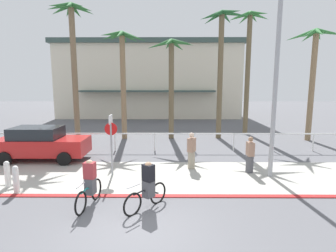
% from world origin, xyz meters
% --- Properties ---
extents(ground_plane, '(80.00, 80.00, 0.00)m').
position_xyz_m(ground_plane, '(0.00, 10.00, 0.00)').
color(ground_plane, '#5B5B60').
extents(sidewalk_strip, '(44.00, 4.00, 0.02)m').
position_xyz_m(sidewalk_strip, '(0.00, 4.20, 0.01)').
color(sidewalk_strip, '#ADAAA0').
rests_on(sidewalk_strip, ground).
extents(curb_paint, '(44.00, 0.24, 0.03)m').
position_xyz_m(curb_paint, '(0.00, 2.20, 0.01)').
color(curb_paint, maroon).
rests_on(curb_paint, ground).
extents(building_backdrop, '(20.52, 9.86, 8.39)m').
position_xyz_m(building_backdrop, '(-1.47, 26.22, 4.21)').
color(building_backdrop, beige).
rests_on(building_backdrop, ground).
extents(rail_fence, '(27.15, 0.08, 1.04)m').
position_xyz_m(rail_fence, '(0.00, 8.50, 0.84)').
color(rail_fence, white).
rests_on(rail_fence, ground).
extents(stop_sign_bike_lane, '(0.52, 0.56, 2.56)m').
position_xyz_m(stop_sign_bike_lane, '(-1.55, 4.34, 1.68)').
color(stop_sign_bike_lane, gray).
rests_on(stop_sign_bike_lane, ground).
extents(bollard_0, '(0.20, 0.20, 1.00)m').
position_xyz_m(bollard_0, '(-5.16, 3.00, 0.52)').
color(bollard_0, white).
rests_on(bollard_0, ground).
extents(bollard_1, '(0.20, 0.20, 1.00)m').
position_xyz_m(bollard_1, '(-4.52, 2.45, 0.52)').
color(bollard_1, white).
rests_on(bollard_1, ground).
extents(streetlight_curb, '(0.24, 2.54, 7.50)m').
position_xyz_m(streetlight_curb, '(5.04, 3.99, 4.28)').
color(streetlight_curb, '#9EA0A5').
rests_on(streetlight_curb, ground).
extents(palm_tree_1, '(2.92, 3.11, 8.77)m').
position_xyz_m(palm_tree_1, '(-5.28, 11.04, 6.59)').
color(palm_tree_1, '#756047').
rests_on(palm_tree_1, ground).
extents(palm_tree_2, '(3.00, 3.83, 7.25)m').
position_xyz_m(palm_tree_2, '(-2.28, 11.93, 5.53)').
color(palm_tree_2, '#846B4C').
rests_on(palm_tree_2, ground).
extents(palm_tree_3, '(3.26, 3.63, 6.76)m').
position_xyz_m(palm_tree_3, '(0.95, 12.09, 5.13)').
color(palm_tree_3, brown).
rests_on(palm_tree_3, ground).
extents(palm_tree_4, '(3.34, 3.37, 8.59)m').
position_xyz_m(palm_tree_4, '(4.33, 12.21, 6.23)').
color(palm_tree_4, brown).
rests_on(palm_tree_4, ground).
extents(palm_tree_5, '(2.93, 3.66, 8.97)m').
position_xyz_m(palm_tree_5, '(6.61, 13.93, 6.51)').
color(palm_tree_5, brown).
rests_on(palm_tree_5, ground).
extents(palm_tree_6, '(3.47, 2.93, 7.30)m').
position_xyz_m(palm_tree_6, '(10.22, 11.51, 5.40)').
color(palm_tree_6, '#846B4C').
rests_on(palm_tree_6, ground).
extents(car_red_1, '(4.40, 2.02, 1.69)m').
position_xyz_m(car_red_1, '(-5.54, 6.57, 0.87)').
color(car_red_1, red).
rests_on(car_red_1, ground).
extents(cyclist_black_0, '(1.22, 1.43, 1.50)m').
position_xyz_m(cyclist_black_0, '(0.19, 1.33, 0.69)').
color(cyclist_black_0, black).
rests_on(cyclist_black_0, ground).
extents(cyclist_teal_1, '(0.38, 1.81, 1.50)m').
position_xyz_m(cyclist_teal_1, '(-1.66, 1.54, 0.69)').
color(cyclist_teal_1, black).
rests_on(cyclist_teal_1, ground).
extents(pedestrian_0, '(0.34, 0.41, 1.59)m').
position_xyz_m(pedestrian_0, '(4.32, 4.70, 0.73)').
color(pedestrian_0, '#4C4C51').
rests_on(pedestrian_0, ground).
extents(pedestrian_1, '(0.44, 0.48, 1.67)m').
position_xyz_m(pedestrian_1, '(1.85, 5.24, 0.77)').
color(pedestrian_1, gray).
rests_on(pedestrian_1, ground).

